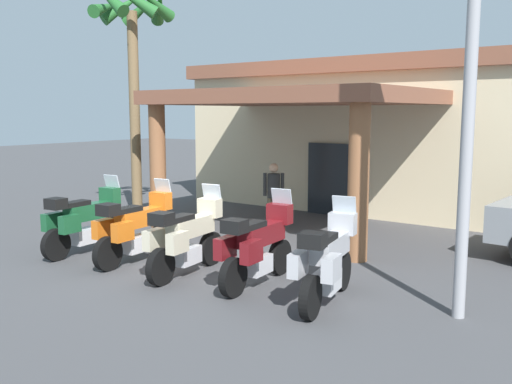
{
  "coord_description": "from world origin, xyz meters",
  "views": [
    {
      "loc": [
        7.26,
        -8.65,
        2.99
      ],
      "look_at": [
        0.13,
        1.93,
        1.2
      ],
      "focal_mm": 39.91,
      "sensor_mm": 36.0,
      "label": 1
    }
  ],
  "objects_px": {
    "motorcycle_orange": "(135,228)",
    "pedestrian": "(274,192)",
    "motel_building": "(383,133)",
    "motorcycle_green": "(84,221)",
    "motorcycle_maroon": "(257,246)",
    "palm_tree_roadside": "(133,33)",
    "motorcycle_cream": "(186,238)",
    "roadside_sign": "(474,1)",
    "motorcycle_silver": "(327,261)"
  },
  "relations": [
    {
      "from": "pedestrian",
      "to": "palm_tree_roadside",
      "type": "distance_m",
      "value": 5.93
    },
    {
      "from": "motorcycle_silver",
      "to": "motorcycle_green",
      "type": "bearing_deg",
      "value": 81.04
    },
    {
      "from": "motorcycle_cream",
      "to": "pedestrian",
      "type": "height_order",
      "value": "pedestrian"
    },
    {
      "from": "roadside_sign",
      "to": "pedestrian",
      "type": "bearing_deg",
      "value": 146.44
    },
    {
      "from": "motorcycle_silver",
      "to": "pedestrian",
      "type": "bearing_deg",
      "value": 32.21
    },
    {
      "from": "motorcycle_silver",
      "to": "roadside_sign",
      "type": "height_order",
      "value": "roadside_sign"
    },
    {
      "from": "motel_building",
      "to": "palm_tree_roadside",
      "type": "height_order",
      "value": "palm_tree_roadside"
    },
    {
      "from": "motel_building",
      "to": "pedestrian",
      "type": "height_order",
      "value": "motel_building"
    },
    {
      "from": "palm_tree_roadside",
      "to": "roadside_sign",
      "type": "bearing_deg",
      "value": -17.56
    },
    {
      "from": "motorcycle_green",
      "to": "motorcycle_silver",
      "type": "xyz_separation_m",
      "value": [
        5.79,
        -0.03,
        0.0
      ]
    },
    {
      "from": "motel_building",
      "to": "motorcycle_green",
      "type": "relative_size",
      "value": 5.44
    },
    {
      "from": "motel_building",
      "to": "motorcycle_orange",
      "type": "bearing_deg",
      "value": -93.55
    },
    {
      "from": "motorcycle_maroon",
      "to": "roadside_sign",
      "type": "height_order",
      "value": "roadside_sign"
    },
    {
      "from": "roadside_sign",
      "to": "motel_building",
      "type": "bearing_deg",
      "value": 117.51
    },
    {
      "from": "motorcycle_green",
      "to": "motorcycle_cream",
      "type": "distance_m",
      "value": 2.9
    },
    {
      "from": "motorcycle_maroon",
      "to": "pedestrian",
      "type": "xyz_separation_m",
      "value": [
        -2.21,
        4.04,
        0.3
      ]
    },
    {
      "from": "motel_building",
      "to": "motorcycle_green",
      "type": "bearing_deg",
      "value": -101.29
    },
    {
      "from": "motel_building",
      "to": "motorcycle_green",
      "type": "distance_m",
      "value": 10.73
    },
    {
      "from": "motorcycle_orange",
      "to": "palm_tree_roadside",
      "type": "bearing_deg",
      "value": 42.8
    },
    {
      "from": "motorcycle_orange",
      "to": "motorcycle_maroon",
      "type": "distance_m",
      "value": 2.9
    },
    {
      "from": "motorcycle_silver",
      "to": "palm_tree_roadside",
      "type": "distance_m",
      "value": 9.74
    },
    {
      "from": "motorcycle_silver",
      "to": "palm_tree_roadside",
      "type": "xyz_separation_m",
      "value": [
        -7.87,
        3.65,
        4.44
      ]
    },
    {
      "from": "pedestrian",
      "to": "motorcycle_maroon",
      "type": "bearing_deg",
      "value": 175.28
    },
    {
      "from": "palm_tree_roadside",
      "to": "motorcycle_orange",
      "type": "bearing_deg",
      "value": -45.0
    },
    {
      "from": "motorcycle_silver",
      "to": "pedestrian",
      "type": "height_order",
      "value": "pedestrian"
    },
    {
      "from": "motel_building",
      "to": "motorcycle_maroon",
      "type": "xyz_separation_m",
      "value": [
        1.76,
        -10.12,
        -1.62
      ]
    },
    {
      "from": "motel_building",
      "to": "palm_tree_roadside",
      "type": "xyz_separation_m",
      "value": [
        -4.66,
        -6.67,
        2.81
      ]
    },
    {
      "from": "motorcycle_maroon",
      "to": "pedestrian",
      "type": "distance_m",
      "value": 4.61
    },
    {
      "from": "motorcycle_maroon",
      "to": "palm_tree_roadside",
      "type": "relative_size",
      "value": 0.34
    },
    {
      "from": "motel_building",
      "to": "pedestrian",
      "type": "distance_m",
      "value": 6.25
    },
    {
      "from": "motorcycle_orange",
      "to": "roadside_sign",
      "type": "distance_m",
      "value": 7.3
    },
    {
      "from": "motel_building",
      "to": "motorcycle_cream",
      "type": "xyz_separation_m",
      "value": [
        0.31,
        -10.32,
        -1.62
      ]
    },
    {
      "from": "motel_building",
      "to": "motorcycle_silver",
      "type": "relative_size",
      "value": 5.46
    },
    {
      "from": "motel_building",
      "to": "motorcycle_cream",
      "type": "distance_m",
      "value": 10.45
    },
    {
      "from": "motorcycle_green",
      "to": "roadside_sign",
      "type": "xyz_separation_m",
      "value": [
        7.67,
        0.53,
        3.8
      ]
    },
    {
      "from": "motorcycle_green",
      "to": "motorcycle_maroon",
      "type": "xyz_separation_m",
      "value": [
        4.34,
        0.16,
        0.0
      ]
    },
    {
      "from": "motorcycle_orange",
      "to": "pedestrian",
      "type": "height_order",
      "value": "pedestrian"
    },
    {
      "from": "motorcycle_maroon",
      "to": "motorcycle_silver",
      "type": "height_order",
      "value": "same"
    },
    {
      "from": "motorcycle_green",
      "to": "motorcycle_silver",
      "type": "height_order",
      "value": "same"
    },
    {
      "from": "motorcycle_orange",
      "to": "motorcycle_green",
      "type": "bearing_deg",
      "value": 91.23
    },
    {
      "from": "motorcycle_orange",
      "to": "motorcycle_silver",
      "type": "distance_m",
      "value": 4.35
    },
    {
      "from": "motorcycle_silver",
      "to": "motorcycle_orange",
      "type": "bearing_deg",
      "value": 79.78
    },
    {
      "from": "motorcycle_cream",
      "to": "roadside_sign",
      "type": "distance_m",
      "value": 6.13
    },
    {
      "from": "motorcycle_orange",
      "to": "motorcycle_cream",
      "type": "height_order",
      "value": "same"
    },
    {
      "from": "motorcycle_maroon",
      "to": "palm_tree_roadside",
      "type": "bearing_deg",
      "value": 59.54
    },
    {
      "from": "motorcycle_green",
      "to": "motorcycle_silver",
      "type": "distance_m",
      "value": 5.79
    },
    {
      "from": "motel_building",
      "to": "motorcycle_orange",
      "type": "xyz_separation_m",
      "value": [
        -1.14,
        -10.2,
        -1.62
      ]
    },
    {
      "from": "palm_tree_roadside",
      "to": "motorcycle_cream",
      "type": "bearing_deg",
      "value": -36.25
    },
    {
      "from": "motorcycle_silver",
      "to": "motorcycle_cream",
      "type": "bearing_deg",
      "value": 81.38
    },
    {
      "from": "roadside_sign",
      "to": "palm_tree_roadside",
      "type": "bearing_deg",
      "value": 162.44
    }
  ]
}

